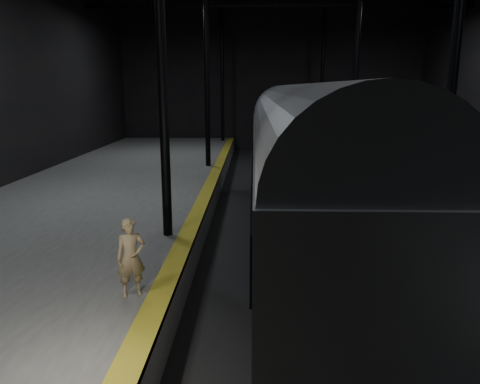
{
  "coord_description": "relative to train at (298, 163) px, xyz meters",
  "views": [
    {
      "loc": [
        -1.37,
        -16.68,
        5.11
      ],
      "look_at": [
        -1.78,
        -2.85,
        2.0
      ],
      "focal_mm": 35.0,
      "sensor_mm": 36.0,
      "label": 1
    }
  ],
  "objects": [
    {
      "name": "track",
      "position": [
        0.0,
        2.46,
        -2.77
      ],
      "size": [
        2.4,
        43.0,
        0.24
      ],
      "color": "#3F3328",
      "rests_on": "ground"
    },
    {
      "name": "ground",
      "position": [
        0.0,
        2.46,
        -2.84
      ],
      "size": [
        44.0,
        44.0,
        0.0
      ],
      "primitive_type": "plane",
      "color": "black",
      "rests_on": "ground"
    },
    {
      "name": "platform_left",
      "position": [
        -7.5,
        2.46,
        -2.34
      ],
      "size": [
        9.0,
        43.8,
        1.0
      ],
      "primitive_type": "cube",
      "color": "#4F4F4C",
      "rests_on": "ground"
    },
    {
      "name": "train",
      "position": [
        0.0,
        0.0,
        0.0
      ],
      "size": [
        2.85,
        19.02,
        5.08
      ],
      "color": "gray",
      "rests_on": "ground"
    },
    {
      "name": "woman",
      "position": [
        -3.8,
        -5.51,
        -1.03
      ],
      "size": [
        0.69,
        0.59,
        1.6
      ],
      "primitive_type": "imported",
      "rotation": [
        0.0,
        0.0,
        0.42
      ],
      "color": "#8B7855",
      "rests_on": "platform_left"
    },
    {
      "name": "tactile_strip",
      "position": [
        -3.25,
        2.46,
        -1.83
      ],
      "size": [
        0.5,
        43.8,
        0.01
      ],
      "primitive_type": "cube",
      "color": "olive",
      "rests_on": "platform_left"
    }
  ]
}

